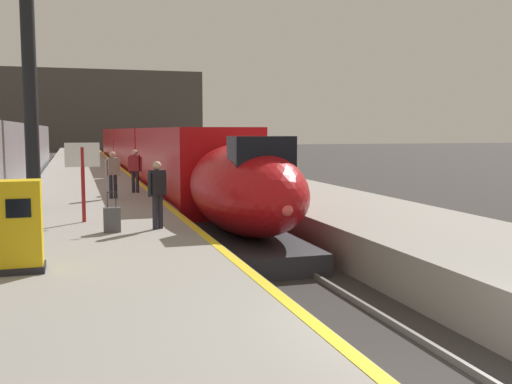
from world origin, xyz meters
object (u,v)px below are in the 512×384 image
regional_train_adjacent (8,155)px  departure_info_board (83,166)px  passenger_near_edge (157,189)px  highspeed_train_main (146,153)px  ticket_machine_yellow (21,230)px  station_column_mid (28,28)px  passenger_mid_platform (135,167)px  passenger_far_waiting (113,171)px  rolling_suitcase (112,220)px

regional_train_adjacent → departure_info_board: 18.99m
passenger_near_edge → departure_info_board: size_ratio=0.80×
highspeed_train_main → passenger_near_edge: bearing=-95.9°
ticket_machine_yellow → departure_info_board: bearing=78.5°
station_column_mid → passenger_mid_platform: bearing=44.4°
passenger_near_edge → passenger_far_waiting: (-0.64, 7.16, 0.00)m
station_column_mid → regional_train_adjacent: bearing=98.4°
highspeed_train_main → rolling_suitcase: size_ratio=58.29×
passenger_far_waiting → rolling_suitcase: (-0.48, -7.33, -0.69)m
regional_train_adjacent → passenger_far_waiting: size_ratio=21.66×
highspeed_train_main → passenger_mid_platform: (-2.36, -16.88, 0.09)m
highspeed_train_main → passenger_far_waiting: highspeed_train_main is taller
passenger_mid_platform → departure_info_board: (-2.06, -7.22, 0.52)m
passenger_mid_platform → passenger_far_waiting: bearing=-118.6°
regional_train_adjacent → passenger_mid_platform: size_ratio=21.66×
rolling_suitcase → departure_info_board: size_ratio=0.46×
highspeed_train_main → station_column_mid: size_ratio=6.11×
station_column_mid → passenger_near_edge: station_column_mid is taller
station_column_mid → ticket_machine_yellow: station_column_mid is taller
ticket_machine_yellow → departure_info_board: size_ratio=0.75×
regional_train_adjacent → station_column_mid: station_column_mid is taller
station_column_mid → departure_info_board: 5.76m
passenger_mid_platform → regional_train_adjacent: bearing=116.7°
ticket_machine_yellow → passenger_near_edge: bearing=53.2°
station_column_mid → rolling_suitcase: station_column_mid is taller
rolling_suitcase → passenger_far_waiting: bearing=86.2°
passenger_mid_platform → ticket_machine_yellow: 13.14m
regional_train_adjacent → highspeed_train_main: bearing=34.0°
ticket_machine_yellow → passenger_mid_platform: bearing=76.0°
highspeed_train_main → regional_train_adjacent: regional_train_adjacent is taller
rolling_suitcase → ticket_machine_yellow: 4.08m
station_column_mid → passenger_far_waiting: bearing=33.5°
regional_train_adjacent → ticket_machine_yellow: (2.55, -24.16, -0.34)m
station_column_mid → passenger_near_edge: 7.84m
regional_train_adjacent → ticket_machine_yellow: 24.30m
passenger_mid_platform → ticket_machine_yellow: bearing=-104.0°
station_column_mid → passenger_far_waiting: 5.57m
station_column_mid → departure_info_board: (1.47, -3.75, -4.11)m
passenger_far_waiting → rolling_suitcase: passenger_far_waiting is taller
departure_info_board → highspeed_train_main: bearing=79.6°
departure_info_board → passenger_far_waiting: bearing=78.6°
regional_train_adjacent → passenger_mid_platform: bearing=-63.3°
highspeed_train_main → ticket_machine_yellow: bearing=-100.6°
departure_info_board → ticket_machine_yellow: bearing=-101.5°
passenger_far_waiting → ticket_machine_yellow: (-2.23, -10.99, -0.25)m
rolling_suitcase → departure_info_board: (-0.62, 1.87, 1.20)m
highspeed_train_main → departure_info_board: highspeed_train_main is taller
regional_train_adjacent → passenger_mid_platform: (5.74, -11.41, -0.09)m
highspeed_train_main → ticket_machine_yellow: 30.15m
passenger_mid_platform → departure_info_board: bearing=-106.0°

